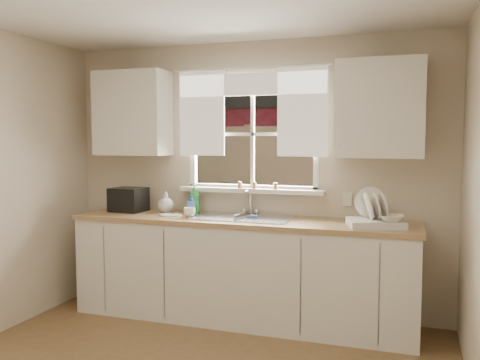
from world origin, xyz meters
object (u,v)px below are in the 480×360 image
(soap_bottle_a, at_px, (195,198))
(dish_rack, at_px, (375,218))
(black_appliance, at_px, (129,200))
(cup, at_px, (190,212))

(soap_bottle_a, bearing_deg, dish_rack, -10.06)
(dish_rack, xyz_separation_m, black_appliance, (-2.31, 0.12, 0.05))
(dish_rack, xyz_separation_m, cup, (-1.60, -0.03, -0.03))
(soap_bottle_a, distance_m, cup, 0.29)
(dish_rack, xyz_separation_m, soap_bottle_a, (-1.67, 0.24, 0.07))
(cup, height_order, black_appliance, black_appliance)
(cup, distance_m, black_appliance, 0.73)
(dish_rack, distance_m, black_appliance, 2.32)
(soap_bottle_a, height_order, black_appliance, soap_bottle_a)
(dish_rack, relative_size, cup, 4.57)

